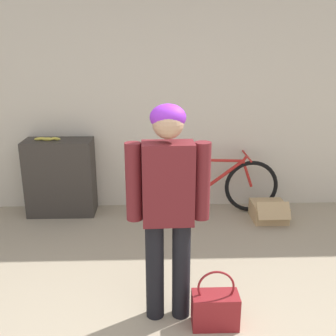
% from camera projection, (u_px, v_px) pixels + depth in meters
% --- Properties ---
extents(wall_back, '(8.00, 0.07, 2.60)m').
position_uv_depth(wall_back, '(160.00, 102.00, 4.66)').
color(wall_back, beige).
rests_on(wall_back, ground_plane).
extents(side_shelf, '(0.79, 0.37, 0.91)m').
position_uv_depth(side_shelf, '(61.00, 177.00, 4.65)').
color(side_shelf, '#38332D').
rests_on(side_shelf, ground_plane).
extents(person, '(0.58, 0.23, 1.59)m').
position_uv_depth(person, '(168.00, 198.00, 2.69)').
color(person, black).
rests_on(person, ground_plane).
extents(bicycle, '(1.61, 0.46, 0.72)m').
position_uv_depth(bicycle, '(211.00, 185.00, 4.71)').
color(bicycle, black).
rests_on(bicycle, ground_plane).
extents(banana, '(0.31, 0.09, 0.04)m').
position_uv_depth(banana, '(47.00, 139.00, 4.49)').
color(banana, '#EAD64C').
rests_on(banana, side_shelf).
extents(handbag, '(0.33, 0.18, 0.45)m').
position_uv_depth(handbag, '(215.00, 308.00, 2.82)').
color(handbag, maroon).
rests_on(handbag, ground_plane).
extents(cardboard_box, '(0.39, 0.45, 0.27)m').
position_uv_depth(cardboard_box, '(269.00, 211.00, 4.57)').
color(cardboard_box, tan).
rests_on(cardboard_box, ground_plane).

